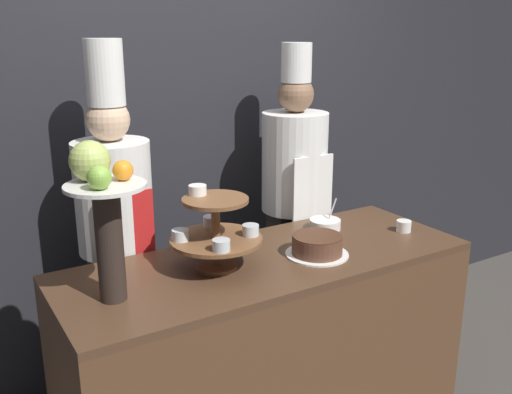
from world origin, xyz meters
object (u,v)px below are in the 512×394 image
tiered_stand (215,230)px  chef_left (116,227)px  chef_center_left (294,193)px  cake_round (317,246)px  cup_white (404,226)px  fruit_pedestal (103,203)px  serving_bowl_far (325,224)px

tiered_stand → chef_left: size_ratio=0.21×
tiered_stand → chef_center_left: 0.90m
cake_round → cup_white: size_ratio=3.89×
fruit_pedestal → serving_bowl_far: size_ratio=3.79×
serving_bowl_far → chef_left: 1.01m
serving_bowl_far → chef_center_left: (0.06, 0.36, 0.06)m
cup_white → serving_bowl_far: bearing=143.1°
tiered_stand → cup_white: size_ratio=5.34×
tiered_stand → cake_round: tiered_stand is taller
serving_bowl_far → chef_center_left: bearing=80.2°
fruit_pedestal → chef_left: chef_left is taller
tiered_stand → fruit_pedestal: fruit_pedestal is taller
cup_white → chef_center_left: 0.64m
cup_white → serving_bowl_far: (-0.31, 0.23, -0.00)m
tiered_stand → serving_bowl_far: 0.71m
tiered_stand → chef_center_left: bearing=33.8°
serving_bowl_far → cup_white: bearing=-36.9°
cup_white → tiered_stand: bearing=175.0°
serving_bowl_far → chef_left: (-0.94, 0.36, 0.05)m
fruit_pedestal → chef_left: (0.20, 0.54, -0.29)m
cake_round → serving_bowl_far: bearing=46.1°
cake_round → fruit_pedestal: bearing=175.6°
cake_round → chef_left: bearing=139.0°
fruit_pedestal → cup_white: bearing=-1.9°
chef_left → chef_center_left: (1.00, -0.00, 0.01)m
tiered_stand → cup_white: 1.00m
serving_bowl_far → chef_left: bearing=159.3°
chef_left → serving_bowl_far: bearing=-20.7°
fruit_pedestal → chef_left: size_ratio=0.32×
chef_left → chef_center_left: 1.00m
chef_left → fruit_pedestal: bearing=-110.9°
cake_round → chef_left: (-0.70, 0.61, 0.03)m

